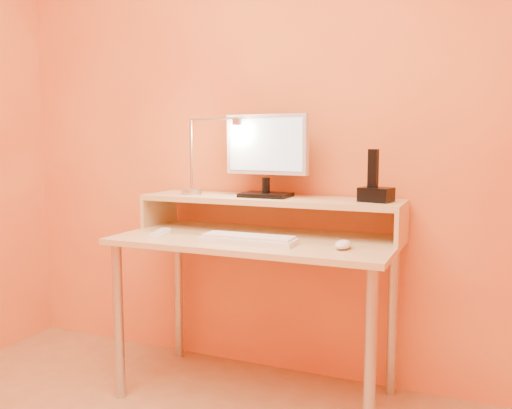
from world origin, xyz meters
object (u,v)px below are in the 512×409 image
at_px(lamp_base, 192,192).
at_px(mouse, 343,244).
at_px(monitor_panel, 267,144).
at_px(phone_dock, 376,195).
at_px(remote_control, 160,234).
at_px(keyboard, 248,240).

relative_size(lamp_base, mouse, 0.95).
height_order(monitor_panel, lamp_base, monitor_panel).
bearing_deg(lamp_base, phone_dock, 1.98).
relative_size(phone_dock, mouse, 1.23).
bearing_deg(phone_dock, remote_control, -149.46).
bearing_deg(phone_dock, keyboard, -136.07).
bearing_deg(keyboard, lamp_base, 147.35).
bearing_deg(remote_control, keyboard, -14.36).
height_order(monitor_panel, mouse, monitor_panel).
xyz_separation_m(phone_dock, keyboard, (-0.46, -0.28, -0.18)).
bearing_deg(lamp_base, keyboard, -31.72).
height_order(phone_dock, remote_control, phone_dock).
bearing_deg(remote_control, phone_dock, 2.99).
distance_m(monitor_panel, lamp_base, 0.43).
bearing_deg(remote_control, mouse, -12.76).
xyz_separation_m(mouse, remote_control, (-0.81, -0.03, -0.01)).
xyz_separation_m(monitor_panel, remote_control, (-0.38, -0.30, -0.39)).
xyz_separation_m(lamp_base, keyboard, (0.41, -0.25, -0.16)).
bearing_deg(keyboard, remote_control, 179.81).
height_order(phone_dock, keyboard, phone_dock).
bearing_deg(phone_dock, mouse, -93.82).
relative_size(monitor_panel, remote_control, 2.15).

